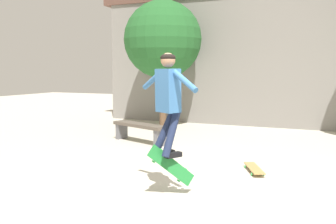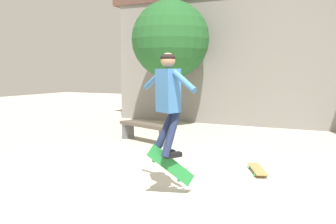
# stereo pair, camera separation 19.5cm
# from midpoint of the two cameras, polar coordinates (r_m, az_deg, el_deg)

# --- Properties ---
(ground_plane) EXTENTS (40.00, 40.00, 0.00)m
(ground_plane) POSITION_cam_midpoint_polar(r_m,az_deg,el_deg) (5.71, 4.10, -12.39)
(ground_plane) COLOR beige
(building_backdrop) EXTENTS (12.61, 0.52, 5.87)m
(building_backdrop) POSITION_cam_midpoint_polar(r_m,az_deg,el_deg) (12.57, 15.77, 8.90)
(building_backdrop) COLOR gray
(building_backdrop) RESTS_ON ground_plane
(tree_left) EXTENTS (2.50, 2.50, 4.08)m
(tree_left) POSITION_cam_midpoint_polar(r_m,az_deg,el_deg) (12.22, -1.27, 10.95)
(tree_left) COLOR brown
(tree_left) RESTS_ON ground_plane
(park_bench) EXTENTS (1.74, 0.96, 0.49)m
(park_bench) POSITION_cam_midpoint_polar(r_m,az_deg,el_deg) (9.61, -4.92, -2.54)
(park_bench) COLOR brown
(park_bench) RESTS_ON ground_plane
(skater) EXTENTS (1.14, 0.70, 1.50)m
(skater) POSITION_cam_midpoint_polar(r_m,az_deg,el_deg) (5.37, -1.03, 2.56)
(skater) COLOR teal
(skateboard_flipping) EXTENTS (0.53, 0.55, 0.66)m
(skateboard_flipping) POSITION_cam_midpoint_polar(r_m,az_deg,el_deg) (5.50, -0.55, -8.18)
(skateboard_flipping) COLOR #237F38
(skateboard_resting) EXTENTS (0.53, 0.84, 0.08)m
(skateboard_resting) POSITION_cam_midpoint_polar(r_m,az_deg,el_deg) (7.02, 12.21, -8.36)
(skateboard_resting) COLOR #AD894C
(skateboard_resting) RESTS_ON ground_plane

